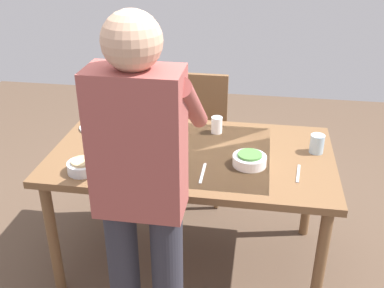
% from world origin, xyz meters
% --- Properties ---
extents(ground_plane, '(6.00, 6.00, 0.00)m').
position_xyz_m(ground_plane, '(0.00, 0.00, 0.00)').
color(ground_plane, brown).
extents(dining_table, '(1.57, 0.90, 0.77)m').
position_xyz_m(dining_table, '(0.00, 0.00, 0.69)').
color(dining_table, brown).
rests_on(dining_table, ground_plane).
extents(chair_near, '(0.40, 0.40, 0.91)m').
position_xyz_m(chair_near, '(0.08, -0.83, 0.53)').
color(chair_near, '#523019').
rests_on(chair_near, ground_plane).
extents(person_server, '(0.42, 0.61, 1.69)m').
position_xyz_m(person_server, '(0.09, 0.71, 0.96)').
color(person_server, '#2D2D38').
rests_on(person_server, ground_plane).
extents(wine_bottle, '(0.07, 0.07, 0.30)m').
position_xyz_m(wine_bottle, '(0.33, 0.26, 0.88)').
color(wine_bottle, black).
rests_on(wine_bottle, dining_table).
extents(wine_glass_left, '(0.07, 0.07, 0.15)m').
position_xyz_m(wine_glass_left, '(0.44, -0.33, 0.88)').
color(wine_glass_left, white).
rests_on(wine_glass_left, dining_table).
extents(wine_glass_right, '(0.07, 0.07, 0.15)m').
position_xyz_m(wine_glass_right, '(0.39, -0.03, 0.88)').
color(wine_glass_right, white).
rests_on(wine_glass_right, dining_table).
extents(water_cup_near_left, '(0.07, 0.07, 0.10)m').
position_xyz_m(water_cup_near_left, '(-0.11, -0.27, 0.82)').
color(water_cup_near_left, silver).
rests_on(water_cup_near_left, dining_table).
extents(water_cup_near_right, '(0.08, 0.08, 0.11)m').
position_xyz_m(water_cup_near_right, '(-0.69, -0.11, 0.82)').
color(water_cup_near_right, silver).
rests_on(water_cup_near_right, dining_table).
extents(serving_bowl_pasta, '(0.30, 0.30, 0.07)m').
position_xyz_m(serving_bowl_pasta, '(0.22, -0.23, 0.80)').
color(serving_bowl_pasta, silver).
rests_on(serving_bowl_pasta, dining_table).
extents(side_bowl_salad, '(0.18, 0.18, 0.07)m').
position_xyz_m(side_bowl_salad, '(-0.32, 0.10, 0.80)').
color(side_bowl_salad, silver).
rests_on(side_bowl_salad, dining_table).
extents(side_bowl_bread, '(0.16, 0.16, 0.07)m').
position_xyz_m(side_bowl_bread, '(0.52, 0.31, 0.80)').
color(side_bowl_bread, silver).
rests_on(side_bowl_bread, dining_table).
extents(dinner_plate_near, '(0.23, 0.23, 0.01)m').
position_xyz_m(dinner_plate_near, '(0.19, 0.07, 0.78)').
color(dinner_plate_near, silver).
rests_on(dinner_plate_near, dining_table).
extents(dinner_plate_far, '(0.23, 0.23, 0.01)m').
position_xyz_m(dinner_plate_far, '(0.63, -0.23, 0.78)').
color(dinner_plate_far, silver).
rests_on(dinner_plate_far, dining_table).
extents(table_knife, '(0.02, 0.20, 0.00)m').
position_xyz_m(table_knife, '(-0.09, 0.23, 0.77)').
color(table_knife, silver).
rests_on(table_knife, dining_table).
extents(table_fork, '(0.03, 0.18, 0.00)m').
position_xyz_m(table_fork, '(-0.58, 0.15, 0.77)').
color(table_fork, silver).
rests_on(table_fork, dining_table).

